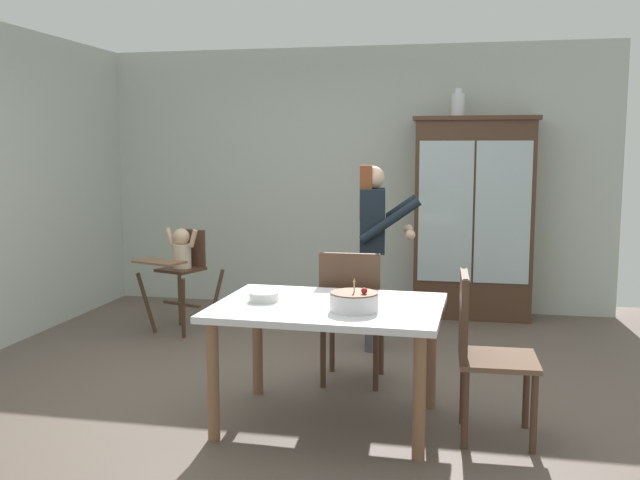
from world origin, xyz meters
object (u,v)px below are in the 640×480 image
object	(u,v)px
adult_person	(373,234)
high_chair_with_toddler	(181,261)
birthday_cake	(354,301)
china_cabinet	(473,218)
dining_chair_far_side	(351,308)
serving_bowl	(264,297)
dining_table	(329,320)
dining_chair_right_end	(480,344)
ceramic_vase	(458,104)

from	to	relation	value
adult_person	high_chair_with_toddler	bearing A→B (deg)	75.89
adult_person	birthday_cake	bearing A→B (deg)	176.91
china_cabinet	dining_chair_far_side	bearing A→B (deg)	-110.27
adult_person	serving_bowl	distance (m)	1.74
dining_table	dining_chair_far_side	distance (m)	0.72
serving_bowl	dining_chair_right_end	bearing A→B (deg)	-1.63
high_chair_with_toddler	birthday_cake	size ratio (longest dim) A/B	3.39
high_chair_with_toddler	serving_bowl	xyz separation A→B (m)	(1.33, -1.89, 0.11)
adult_person	dining_chair_right_end	distance (m)	1.94
serving_bowl	dining_chair_far_side	distance (m)	0.85
china_cabinet	dining_table	distance (m)	3.14
ceramic_vase	dining_table	xyz separation A→B (m)	(-0.69, -3.00, -1.45)
china_cabinet	dining_chair_far_side	xyz separation A→B (m)	(-0.85, -2.29, -0.44)
high_chair_with_toddler	dining_chair_right_end	size ratio (longest dim) A/B	0.99
high_chair_with_toddler	serving_bowl	distance (m)	2.31
ceramic_vase	dining_table	size ratio (longest dim) A/B	0.20
high_chair_with_toddler	dining_table	xyz separation A→B (m)	(1.73, -1.89, -0.01)
serving_bowl	birthday_cake	bearing A→B (deg)	-14.18
ceramic_vase	birthday_cake	xyz separation A→B (m)	(-0.52, -3.15, -1.30)
china_cabinet	dining_chair_right_end	bearing A→B (deg)	-89.56
adult_person	dining_table	distance (m)	1.70
serving_bowl	dining_chair_right_end	xyz separation A→B (m)	(1.30, -0.04, -0.21)
ceramic_vase	china_cabinet	bearing A→B (deg)	-1.22
dining_chair_far_side	adult_person	bearing A→B (deg)	-92.52
serving_bowl	dining_chair_right_end	world-z (taller)	dining_chair_right_end
dining_chair_far_side	dining_chair_right_end	size ratio (longest dim) A/B	1.00
dining_table	dining_chair_far_side	size ratio (longest dim) A/B	1.43
china_cabinet	serving_bowl	size ratio (longest dim) A/B	10.95
high_chair_with_toddler	dining_chair_far_side	xyz separation A→B (m)	(1.76, -1.18, -0.10)
birthday_cake	china_cabinet	bearing A→B (deg)	77.56
dining_table	birthday_cake	world-z (taller)	birthday_cake
birthday_cake	high_chair_with_toddler	bearing A→B (deg)	133.18
china_cabinet	dining_table	bearing A→B (deg)	-106.16
high_chair_with_toddler	birthday_cake	world-z (taller)	high_chair_with_toddler
dining_table	dining_chair_far_side	xyz separation A→B (m)	(0.02, 0.71, -0.09)
high_chair_with_toddler	dining_chair_right_end	distance (m)	3.26
adult_person	birthday_cake	size ratio (longest dim) A/B	5.47
serving_bowl	adult_person	bearing A→B (deg)	74.63
dining_table	birthday_cake	distance (m)	0.27
dining_table	birthday_cake	size ratio (longest dim) A/B	4.92
adult_person	dining_chair_right_end	xyz separation A→B (m)	(0.84, -1.70, -0.41)
serving_bowl	china_cabinet	bearing A→B (deg)	66.95
ceramic_vase	adult_person	xyz separation A→B (m)	(-0.64, -1.33, -1.12)
high_chair_with_toddler	serving_bowl	world-z (taller)	high_chair_with_toddler
dining_chair_far_side	china_cabinet	bearing A→B (deg)	-111.09
dining_table	serving_bowl	bearing A→B (deg)	179.16
birthday_cake	dining_chair_far_side	distance (m)	0.90
dining_chair_right_end	ceramic_vase	bearing A→B (deg)	1.89
ceramic_vase	dining_table	world-z (taller)	ceramic_vase
china_cabinet	birthday_cake	size ratio (longest dim) A/B	7.04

